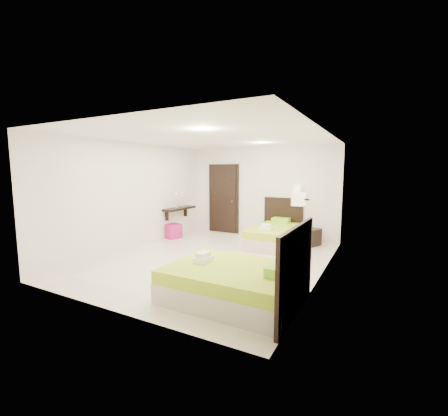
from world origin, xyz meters
The scene contains 7 objects.
floor centered at (0.00, 0.00, 0.00)m, with size 5.50×5.50×0.00m, color beige.
bed_single centered at (0.71, 1.89, 0.28)m, with size 1.12×1.87×1.54m.
bed_double centered at (1.36, -1.63, 0.28)m, with size 1.92×1.63×1.59m.
nightstand centered at (1.54, 2.30, 0.22)m, with size 0.49×0.44×0.44m, color black.
ottoman centered at (-2.08, 1.26, 0.20)m, with size 0.41×0.41×0.41m, color #A51662.
door centered at (-1.20, 2.70, 1.05)m, with size 1.02×0.15×2.14m.
console_shelf centered at (-2.08, 1.60, 0.82)m, with size 0.35×1.20×0.78m.
Camera 1 is at (3.18, -5.47, 1.90)m, focal length 24.00 mm.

